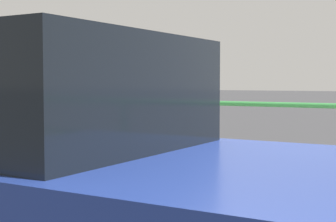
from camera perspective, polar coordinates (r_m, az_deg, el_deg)
name	(u,v)px	position (r m, az deg, el deg)	size (l,w,h in m)	color
parking_meter	(195,124)	(4.26, 3.08, -1.49)	(0.17, 0.18, 1.38)	slate
pedestrian_at_meter	(140,128)	(4.59, -3.20, -1.92)	(0.66, 0.58, 1.65)	#1E233F
parked_sedan_blue	(7,181)	(3.39, -17.62, -7.51)	(4.60, 1.83, 1.76)	navy
background_railing	(284,129)	(6.21, 12.88, -1.95)	(24.06, 0.06, 1.12)	#2D7A38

